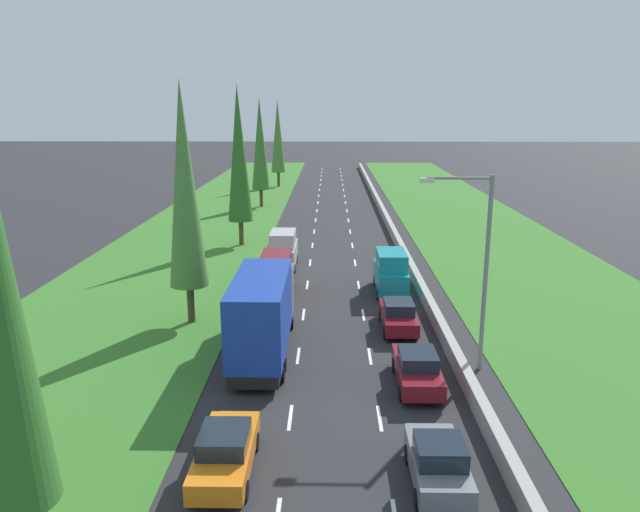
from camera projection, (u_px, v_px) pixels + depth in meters
The scene contains 18 objects.
ground_plane at pixel (332, 226), 61.39m from camera, with size 300.00×300.00×0.00m, color #28282B.
grass_verge_left at pixel (209, 225), 61.59m from camera, with size 14.00×140.00×0.04m, color #387528.
grass_verge_right at pixel (473, 226), 61.15m from camera, with size 14.00×140.00×0.04m, color #387528.
median_barrier at pixel (388, 222), 61.19m from camera, with size 0.44×120.00×0.85m, color #9E9B93.
lane_markings at pixel (332, 226), 61.38m from camera, with size 3.64×116.00×0.01m.
orange_sedan_left_lane at pixel (225, 451), 19.81m from camera, with size 1.82×4.50×1.64m.
blue_box_truck_left_lane at pixel (263, 312), 29.10m from camera, with size 2.46×9.40×4.18m.
grey_hatchback_right_lane at pixel (438, 463), 19.15m from camera, with size 1.74×3.90×1.72m.
maroon_van_left_lane at pixel (277, 274), 38.64m from camera, with size 1.96×4.90×2.82m.
maroon_sedan_right_lane at pixel (417, 369), 26.06m from camera, with size 1.82×4.50×1.64m.
silver_van_left_lane at pixel (283, 250), 45.14m from camera, with size 1.96×4.90×2.82m.
maroon_sedan_right_lane_fourth at pixel (398, 315), 32.73m from camera, with size 1.82×4.50×1.64m.
teal_van_right_lane at pixel (391, 272), 39.00m from camera, with size 1.96×4.90×2.82m.
poplar_tree_second at pixel (185, 186), 32.13m from camera, with size 2.13×2.13×13.30m.
poplar_tree_third at pixel (239, 154), 50.92m from camera, with size 2.14×2.14×13.69m.
poplar_tree_fourth at pixel (260, 144), 71.06m from camera, with size 2.12×2.12×12.89m.
poplar_tree_fifth at pixel (278, 137), 89.33m from camera, with size 2.12×2.12×12.76m.
street_light_mast at pixel (479, 260), 26.73m from camera, with size 3.20×0.28×9.00m.
Camera 1 is at (-0.23, -0.32, 11.86)m, focal length 33.79 mm.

